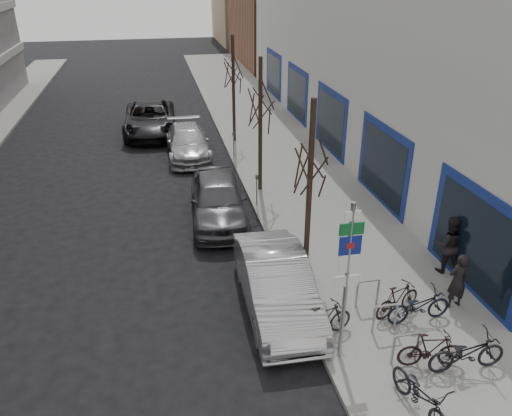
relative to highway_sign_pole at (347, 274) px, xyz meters
name	(u,v)px	position (x,y,z in m)	size (l,w,h in m)	color
ground	(240,375)	(-2.40, 0.01, -2.46)	(120.00, 120.00, 0.00)	black
sidewalk_east	(304,187)	(2.10, 10.01, -2.38)	(5.00, 70.00, 0.15)	slate
commercial_building	(501,39)	(14.60, 16.01, 2.54)	(20.00, 32.00, 10.00)	#B7B7B2
brick_building_far	(301,18)	(10.60, 40.01, 1.54)	(12.00, 14.00, 8.00)	brown
tan_building_far	(271,2)	(11.10, 55.01, 2.04)	(13.00, 12.00, 9.00)	#937A5B
highway_sign_pole	(347,274)	(0.00, 0.00, 0.00)	(0.55, 0.10, 4.20)	gray
bike_rack	(385,315)	(1.40, 0.61, -1.80)	(0.66, 2.26, 0.83)	gray
tree_near	(311,150)	(0.20, 3.51, 1.65)	(1.80, 1.80, 5.50)	black
tree_mid	(260,94)	(0.20, 10.01, 1.65)	(1.80, 1.80, 5.50)	black
tree_far	(233,64)	(0.20, 16.51, 1.65)	(1.80, 1.80, 5.50)	black
meter_front	(296,263)	(-0.25, 3.01, -1.54)	(0.10, 0.08, 1.27)	gray
meter_mid	(257,187)	(-0.25, 8.51, -1.54)	(0.10, 0.08, 1.27)	gray
meter_back	(234,142)	(-0.25, 14.01, -1.54)	(0.10, 0.08, 1.27)	gray
bike_near_left	(422,392)	(1.02, -1.92, -1.74)	(0.56, 1.85, 1.13)	black
bike_near_right	(431,350)	(1.91, -0.72, -1.84)	(0.46, 1.56, 0.95)	black
bike_mid_curb	(419,303)	(2.44, 0.84, -1.77)	(0.53, 1.77, 1.08)	black
bike_mid_inner	(324,321)	(-0.18, 0.72, -1.81)	(0.49, 1.65, 1.00)	black
bike_far_curb	(468,350)	(2.65, -0.99, -1.74)	(0.56, 1.86, 1.14)	black
bike_far_inner	(398,299)	(2.04, 1.21, -1.84)	(0.46, 1.55, 0.94)	black
parked_car_front	(277,284)	(-1.00, 2.26, -1.66)	(1.70, 4.86, 1.60)	#B9B8BE
parked_car_mid	(218,199)	(-1.82, 7.88, -1.62)	(1.99, 4.95, 1.69)	#45454A
parked_car_back	(188,142)	(-2.36, 14.99, -1.74)	(2.01, 4.93, 1.43)	#9C9DA1
lane_car	(150,119)	(-4.12, 19.22, -1.62)	(2.77, 6.00, 1.67)	black
pedestrian_near	(457,281)	(3.72, 1.23, -1.50)	(0.59, 0.39, 1.62)	black
pedestrian_far	(448,244)	(4.40, 2.86, -1.38)	(0.68, 0.46, 1.85)	black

